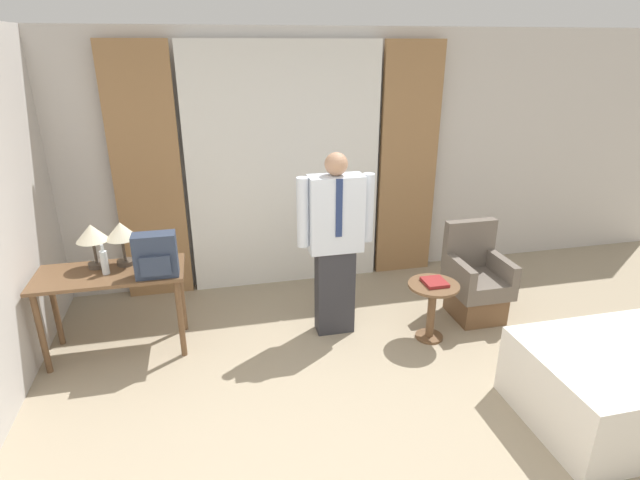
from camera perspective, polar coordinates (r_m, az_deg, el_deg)
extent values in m
plane|color=gray|center=(3.59, 4.24, -23.37)|extent=(16.00, 16.00, 0.00)
cube|color=beige|center=(5.44, -4.24, 8.93)|extent=(10.00, 0.06, 2.70)
cube|color=white|center=(5.33, -4.00, 8.00)|extent=(2.04, 0.06, 2.58)
cube|color=#997047|center=(5.30, -19.08, 6.79)|extent=(0.66, 0.06, 2.58)
cube|color=#997047|center=(5.71, 10.04, 8.64)|extent=(0.66, 0.06, 2.58)
cube|color=brown|center=(4.53, -22.89, -3.54)|extent=(1.20, 0.55, 0.03)
cylinder|color=brown|center=(4.64, -29.24, -9.36)|extent=(0.05, 0.05, 0.73)
cylinder|color=brown|center=(4.44, -15.66, -8.62)|extent=(0.05, 0.05, 0.73)
cylinder|color=brown|center=(5.01, -28.01, -6.87)|extent=(0.05, 0.05, 0.73)
cylinder|color=brown|center=(4.82, -15.52, -6.07)|extent=(0.05, 0.05, 0.73)
cylinder|color=#4C4238|center=(4.66, -24.12, -2.61)|extent=(0.14, 0.14, 0.04)
cylinder|color=#4C4238|center=(4.61, -24.34, -1.23)|extent=(0.02, 0.02, 0.20)
cone|color=beige|center=(4.55, -24.67, 0.77)|extent=(0.26, 0.26, 0.14)
cylinder|color=#4C4238|center=(4.61, -21.32, -2.39)|extent=(0.14, 0.14, 0.04)
cylinder|color=#4C4238|center=(4.57, -21.52, -1.01)|extent=(0.02, 0.02, 0.20)
cone|color=beige|center=(4.51, -21.82, 1.02)|extent=(0.26, 0.26, 0.14)
cylinder|color=silver|center=(4.46, -23.40, -2.39)|extent=(0.06, 0.06, 0.20)
cylinder|color=silver|center=(4.42, -23.65, -0.86)|extent=(0.03, 0.03, 0.06)
cube|color=#2D384C|center=(4.25, -18.28, -1.64)|extent=(0.34, 0.16, 0.37)
cube|color=#2D384C|center=(4.18, -18.28, -2.84)|extent=(0.24, 0.03, 0.16)
cube|color=#2D2D33|center=(4.62, 1.69, -5.84)|extent=(0.34, 0.18, 0.82)
cube|color=silver|center=(4.33, 1.79, 3.00)|extent=(0.48, 0.21, 0.68)
cube|color=navy|center=(4.20, 2.20, 3.62)|extent=(0.06, 0.01, 0.51)
cylinder|color=silver|center=(4.26, -1.99, 3.15)|extent=(0.10, 0.10, 0.61)
cylinder|color=silver|center=(4.40, 5.46, 3.68)|extent=(0.10, 0.10, 0.61)
sphere|color=tan|center=(4.21, 1.86, 8.68)|extent=(0.20, 0.20, 0.20)
cube|color=brown|center=(5.20, 17.31, -6.94)|extent=(0.44, 0.47, 0.28)
cube|color=#665B51|center=(5.10, 17.58, -4.76)|extent=(0.52, 0.56, 0.16)
cube|color=#665B51|center=(5.16, 16.68, -0.40)|extent=(0.52, 0.10, 0.49)
cube|color=#665B51|center=(4.93, 15.58, -3.30)|extent=(0.08, 0.56, 0.18)
cube|color=#665B51|center=(5.14, 19.91, -2.76)|extent=(0.08, 0.56, 0.18)
cylinder|color=brown|center=(4.80, 12.35, -10.70)|extent=(0.25, 0.25, 0.02)
cylinder|color=brown|center=(4.67, 12.59, -8.10)|extent=(0.07, 0.07, 0.53)
cylinder|color=brown|center=(4.55, 12.87, -5.08)|extent=(0.45, 0.45, 0.02)
cube|color=maroon|center=(4.55, 12.97, -4.71)|extent=(0.19, 0.22, 0.03)
cube|color=silver|center=(4.28, 31.50, -13.92)|extent=(1.40, 1.00, 0.55)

